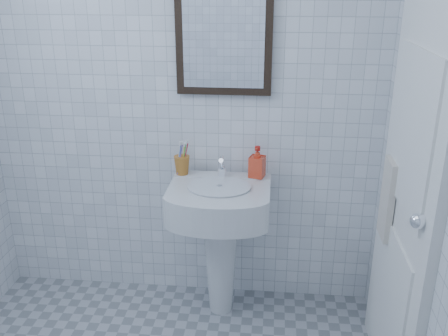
# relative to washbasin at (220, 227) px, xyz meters

# --- Properties ---
(wall_back) EXTENTS (2.20, 0.02, 2.50)m
(wall_back) POSITION_rel_washbasin_xyz_m (-0.24, 0.22, 0.70)
(wall_back) COLOR white
(wall_back) RESTS_ON ground
(washbasin) EXTENTS (0.53, 0.39, 0.81)m
(washbasin) POSITION_rel_washbasin_xyz_m (0.00, 0.00, 0.00)
(washbasin) COLOR silver
(washbasin) RESTS_ON ground
(faucet) EXTENTS (0.05, 0.11, 0.12)m
(faucet) POSITION_rel_washbasin_xyz_m (-0.00, 0.10, 0.31)
(faucet) COLOR white
(faucet) RESTS_ON washbasin
(toothbrush_cup) EXTENTS (0.10, 0.10, 0.10)m
(toothbrush_cup) POSITION_rel_washbasin_xyz_m (-0.22, 0.11, 0.31)
(toothbrush_cup) COLOR #B76D26
(toothbrush_cup) RESTS_ON washbasin
(soap_dispenser) EXTENTS (0.10, 0.10, 0.17)m
(soap_dispenser) POSITION_rel_washbasin_xyz_m (0.19, 0.11, 0.35)
(soap_dispenser) COLOR red
(soap_dispenser) RESTS_ON washbasin
(wall_mirror) EXTENTS (0.50, 0.04, 0.62)m
(wall_mirror) POSITION_rel_washbasin_xyz_m (-0.00, 0.20, 1.00)
(wall_mirror) COLOR black
(wall_mirror) RESTS_ON wall_back
(bathroom_door) EXTENTS (0.04, 0.80, 2.00)m
(bathroom_door) POSITION_rel_washbasin_xyz_m (0.84, -0.43, 0.45)
(bathroom_door) COLOR white
(bathroom_door) RESTS_ON ground
(towel_ring) EXTENTS (0.01, 0.18, 0.18)m
(towel_ring) POSITION_rel_washbasin_xyz_m (0.82, -0.26, 0.50)
(towel_ring) COLOR white
(towel_ring) RESTS_ON wall_right
(hand_towel) EXTENTS (0.03, 0.16, 0.38)m
(hand_towel) POSITION_rel_washbasin_xyz_m (0.80, -0.26, 0.32)
(hand_towel) COLOR silver
(hand_towel) RESTS_ON towel_ring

